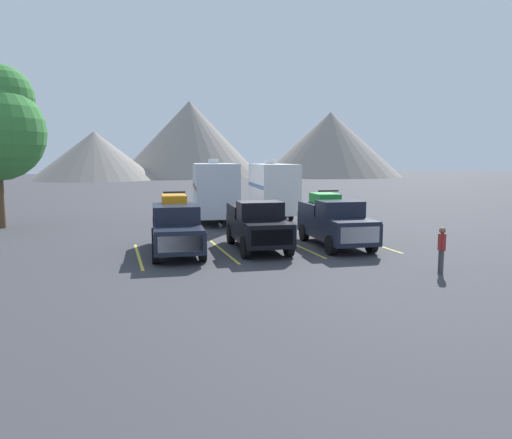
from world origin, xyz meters
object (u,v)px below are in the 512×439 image
at_px(pickup_truck_b, 257,224).
at_px(camper_trailer_b, 273,188).
at_px(camper_trailer_a, 215,189).
at_px(person_a, 442,247).
at_px(pickup_truck_a, 176,225).
at_px(pickup_truck_c, 334,221).

distance_m(pickup_truck_b, camper_trailer_b, 10.82).
distance_m(camper_trailer_a, person_a, 16.54).
relative_size(pickup_truck_a, pickup_truck_c, 1.10).
distance_m(pickup_truck_c, camper_trailer_b, 10.26).
bearing_deg(pickup_truck_c, camper_trailer_a, 109.46).
distance_m(camper_trailer_a, camper_trailer_b, 4.03).
distance_m(pickup_truck_a, person_a, 10.68).
bearing_deg(camper_trailer_b, pickup_truck_b, -112.73).
bearing_deg(camper_trailer_a, pickup_truck_a, -111.89).
distance_m(pickup_truck_b, person_a, 7.88).
bearing_deg(camper_trailer_b, pickup_truck_a, -129.01).
xyz_separation_m(pickup_truck_a, pickup_truck_c, (7.14, -0.73, 0.01)).
height_order(pickup_truck_b, camper_trailer_a, camper_trailer_a).
height_order(pickup_truck_a, camper_trailer_b, camper_trailer_b).
xyz_separation_m(pickup_truck_a, person_a, (8.29, -6.73, -0.21)).
bearing_deg(pickup_truck_a, camper_trailer_a, 68.11).
xyz_separation_m(pickup_truck_b, person_a, (4.78, -6.26, -0.18)).
bearing_deg(pickup_truck_b, camper_trailer_a, 89.11).
xyz_separation_m(pickup_truck_b, camper_trailer_a, (0.15, 9.58, 0.98)).
distance_m(pickup_truck_a, pickup_truck_c, 7.18).
height_order(camper_trailer_a, person_a, camper_trailer_a).
distance_m(camper_trailer_b, person_a, 16.26).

